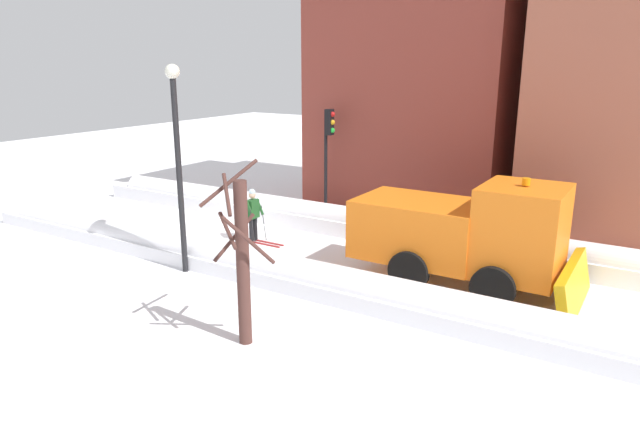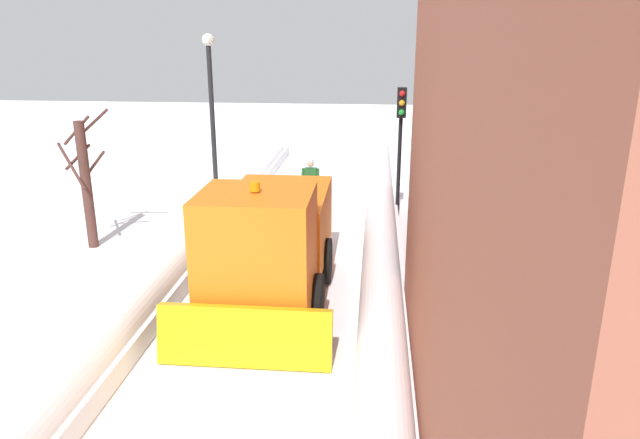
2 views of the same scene
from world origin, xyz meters
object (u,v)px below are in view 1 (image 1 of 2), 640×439
traffic_light_pole (328,145)px  bare_tree_near (242,259)px  plow_truck (467,233)px  street_lamp (177,146)px  skier (253,213)px

traffic_light_pole → bare_tree_near: (8.68, 3.12, -1.08)m
plow_truck → street_lamp: bearing=-66.1°
plow_truck → skier: size_ratio=3.31×
skier → street_lamp: (3.28, 0.10, 2.62)m
traffic_light_pole → street_lamp: bearing=-9.9°
street_lamp → bare_tree_near: size_ratio=1.49×
street_lamp → traffic_light_pole: bearing=170.1°
plow_truck → traffic_light_pole: bearing=-116.4°
skier → bare_tree_near: size_ratio=0.46×
skier → street_lamp: street_lamp is taller
street_lamp → bare_tree_near: street_lamp is taller
skier → street_lamp: 4.20m
traffic_light_pole → bare_tree_near: bearing=19.8°
skier → traffic_light_pole: 3.73m
bare_tree_near → skier: bearing=-143.2°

